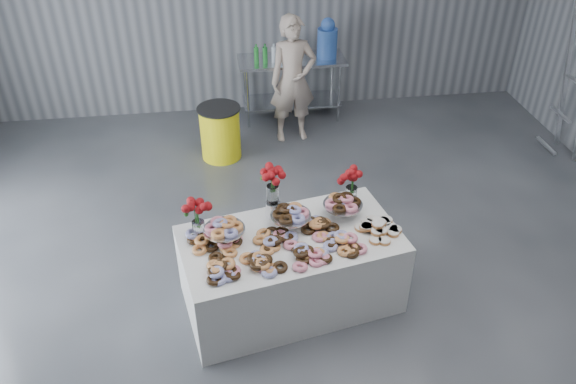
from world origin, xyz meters
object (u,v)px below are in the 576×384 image
(water_jug, at_px, (327,40))
(trash_barrel, at_px, (220,132))
(display_table, at_px, (291,270))
(stepladder, at_px, (576,81))
(prep_table, at_px, (291,77))
(person, at_px, (293,80))

(water_jug, relative_size, trash_barrel, 0.78)
(display_table, relative_size, stepladder, 0.93)
(prep_table, xyz_separation_m, person, (-0.07, -0.62, 0.23))
(display_table, bearing_deg, prep_table, 81.80)
(display_table, xyz_separation_m, water_jug, (1.03, 3.71, 0.77))
(water_jug, height_order, person, person)
(prep_table, relative_size, person, 0.88)
(display_table, xyz_separation_m, prep_table, (0.53, 3.71, 0.24))
(trash_barrel, relative_size, stepladder, 0.34)
(person, height_order, trash_barrel, person)
(trash_barrel, bearing_deg, stepladder, -6.72)
(display_table, distance_m, water_jug, 3.92)
(display_table, xyz_separation_m, trash_barrel, (-0.54, 2.70, -0.02))
(display_table, bearing_deg, water_jug, 74.41)
(display_table, bearing_deg, stepladder, 29.41)
(water_jug, relative_size, stepladder, 0.27)
(display_table, height_order, person, person)
(person, relative_size, stepladder, 0.83)
(display_table, distance_m, prep_table, 3.75)
(water_jug, bearing_deg, stepladder, -28.29)
(prep_table, bearing_deg, trash_barrel, -136.77)
(trash_barrel, bearing_deg, water_jug, 32.65)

